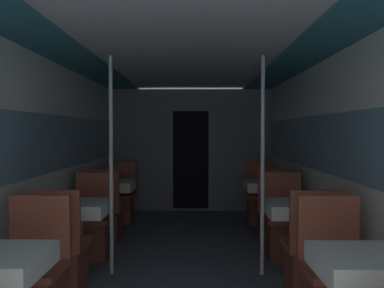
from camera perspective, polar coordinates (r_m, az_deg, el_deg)
wall_left at (r=4.67m, az=-19.08°, el=-2.23°), size 0.05×8.49×2.19m
wall_right at (r=4.61m, az=17.96°, el=-2.27°), size 0.05×8.49×2.19m
ceiling_panel at (r=4.46m, az=-0.68°, el=11.99°), size 2.95×8.49×0.07m
bulkhead_far at (r=7.72m, az=-0.17°, el=-0.85°), size 2.89×0.09×2.19m
dining_table_left_1 at (r=4.50m, az=-14.98°, el=-8.91°), size 0.60×0.60×0.73m
chair_left_near_1 at (r=4.04m, az=-17.18°, el=-14.83°), size 0.46×0.46×0.95m
chair_left_far_1 at (r=5.10m, az=-13.21°, el=-11.29°), size 0.46×0.46×0.95m
support_pole_left_1 at (r=4.36m, az=-10.74°, el=-2.82°), size 0.04×0.04×2.19m
dining_table_left_2 at (r=6.22m, az=-10.54°, el=-5.93°), size 0.60×0.60×0.73m
chair_left_near_2 at (r=5.72m, az=-11.64°, el=-9.85°), size 0.46×0.46×0.95m
chair_left_far_2 at (r=6.83m, az=-9.60°, el=-7.96°), size 0.46×0.46×0.95m
dining_table_right_0 at (r=2.79m, az=22.48°, el=-15.65°), size 0.60×0.60×0.73m
dining_table_right_1 at (r=4.45m, az=13.71°, el=-9.01°), size 0.60×0.60×0.73m
chair_right_near_1 at (r=3.99m, az=15.61°, el=-15.03°), size 0.46×0.46×0.95m
chair_right_far_1 at (r=5.07m, az=12.18°, el=-11.38°), size 0.46×0.46×0.95m
support_pole_right_1 at (r=4.32m, az=9.38°, el=-2.85°), size 0.04×0.04×2.19m
dining_table_right_2 at (r=6.19m, az=9.90°, el=-5.96°), size 0.60×0.60×0.73m
chair_right_near_2 at (r=5.69m, az=10.83°, el=-9.92°), size 0.46×0.46×0.95m
chair_right_far_2 at (r=6.80m, az=9.09°, el=-8.00°), size 0.46×0.46×0.95m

